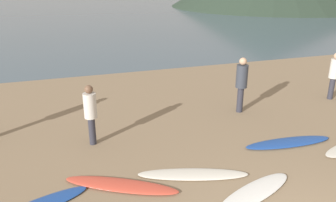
% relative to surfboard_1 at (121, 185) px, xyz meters
% --- Properties ---
extents(ground_plane, '(120.00, 120.00, 0.20)m').
position_rel_surfboard_1_xyz_m(ground_plane, '(2.54, 7.02, -0.14)').
color(ground_plane, '#8C7559').
rests_on(ground_plane, ground).
extents(ocean_water, '(140.00, 100.00, 0.01)m').
position_rel_surfboard_1_xyz_m(ocean_water, '(2.54, 58.65, -0.04)').
color(ocean_water, '#475B6B').
rests_on(ocean_water, ground).
extents(surfboard_1, '(2.36, 1.64, 0.08)m').
position_rel_surfboard_1_xyz_m(surfboard_1, '(0.00, 0.00, 0.00)').
color(surfboard_1, '#D84C38').
rests_on(surfboard_1, ground).
extents(surfboard_2, '(2.45, 1.22, 0.07)m').
position_rel_surfboard_1_xyz_m(surfboard_2, '(1.58, -0.08, -0.01)').
color(surfboard_2, silver).
rests_on(surfboard_2, ground).
extents(surfboard_3, '(2.14, 1.23, 0.07)m').
position_rel_surfboard_1_xyz_m(surfboard_3, '(2.51, -1.08, -0.00)').
color(surfboard_3, white).
rests_on(surfboard_3, ground).
extents(surfboard_4, '(2.44, 0.69, 0.08)m').
position_rel_surfboard_1_xyz_m(surfboard_4, '(4.50, 0.52, -0.00)').
color(surfboard_4, '#1E479E').
rests_on(surfboard_4, ground).
extents(person_1, '(0.33, 0.33, 1.65)m').
position_rel_surfboard_1_xyz_m(person_1, '(8.07, 2.95, 0.93)').
color(person_1, '#2D2D38').
rests_on(person_1, ground).
extents(person_2, '(0.32, 0.32, 1.60)m').
position_rel_surfboard_1_xyz_m(person_2, '(-0.31, 2.13, 0.90)').
color(person_2, '#2D2D38').
rests_on(person_2, ground).
extents(person_3, '(0.36, 0.36, 1.77)m').
position_rel_surfboard_1_xyz_m(person_3, '(4.41, 2.90, 1.00)').
color(person_3, '#2D2D38').
rests_on(person_3, ground).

